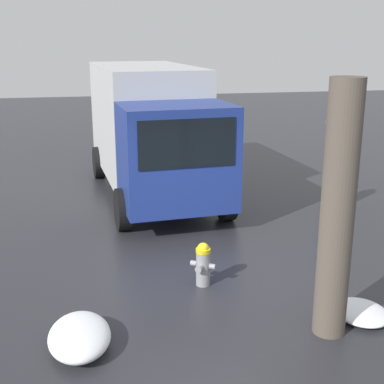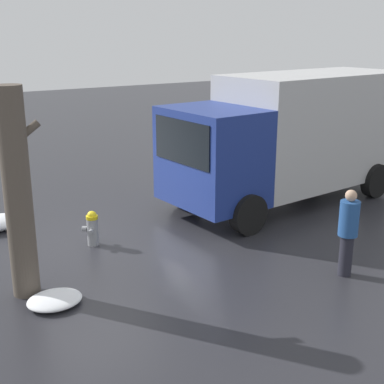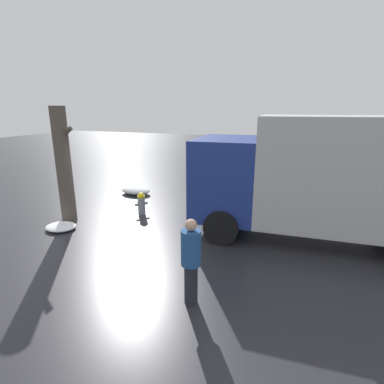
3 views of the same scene
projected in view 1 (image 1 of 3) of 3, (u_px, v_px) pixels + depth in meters
ground_plane at (203, 285)px, 8.85m from camera, size 60.00×60.00×0.00m
fire_hydrant at (203, 264)px, 8.74m from camera, size 0.37×0.41×0.74m
tree_trunk at (337, 212)px, 6.96m from camera, size 0.68×0.45×3.48m
delivery_truck at (151, 127)px, 13.59m from camera, size 6.93×3.00×3.24m
pedestrian at (331, 174)px, 12.44m from camera, size 0.35×0.35×1.61m
snow_pile_by_hydrant at (361, 312)px, 7.80m from camera, size 0.89×0.77×0.16m
snow_pile_curbside at (79, 336)px, 7.02m from camera, size 1.24×0.82×0.32m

